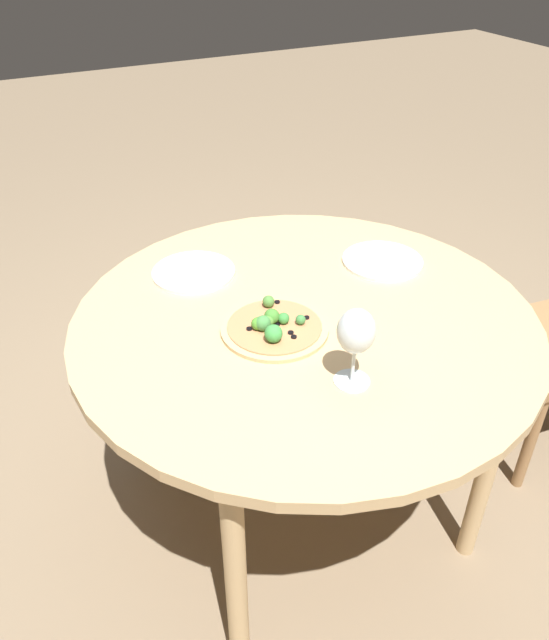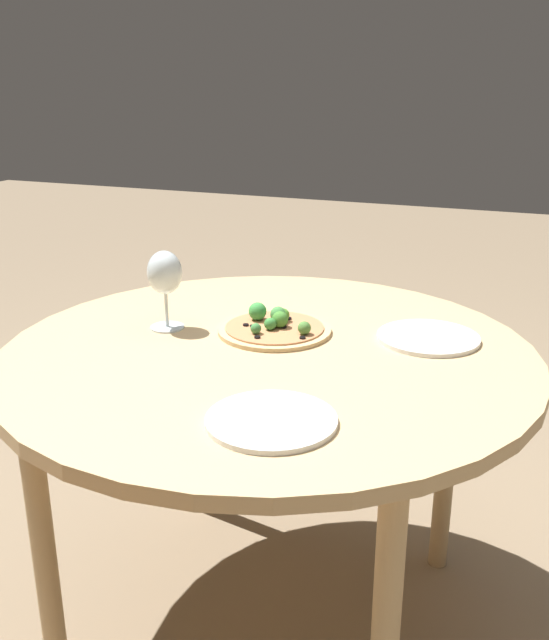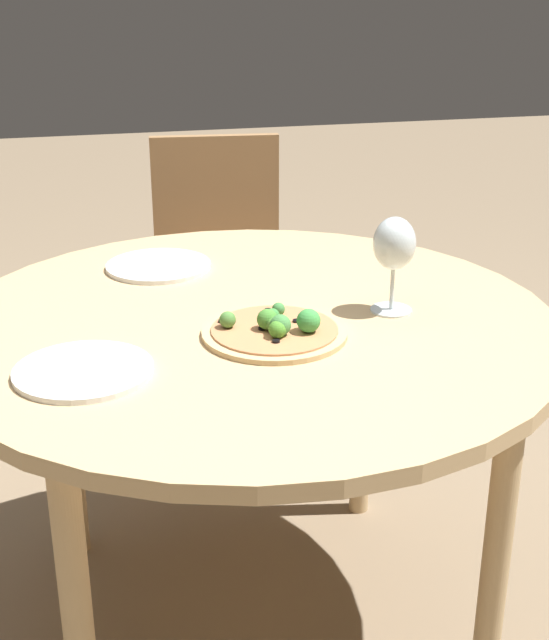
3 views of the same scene
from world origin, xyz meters
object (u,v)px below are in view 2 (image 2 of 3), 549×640
at_px(pizza, 274,326).
at_px(plate_near, 271,420).
at_px(wine_glass, 165,275).
at_px(plate_far, 428,337).

distance_m(pizza, plate_near, 0.46).
relative_size(wine_glass, plate_far, 0.81).
xyz_separation_m(plate_near, plate_far, (-0.18, -0.51, 0.00)).
distance_m(wine_glass, plate_far, 0.62).
bearing_deg(wine_glass, pizza, -164.58).
bearing_deg(plate_near, wine_glass, -41.57).
height_order(pizza, plate_far, pizza).
bearing_deg(plate_near, plate_far, -109.73).
bearing_deg(wine_glass, plate_far, -166.07).
bearing_deg(pizza, wine_glass, 15.42).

